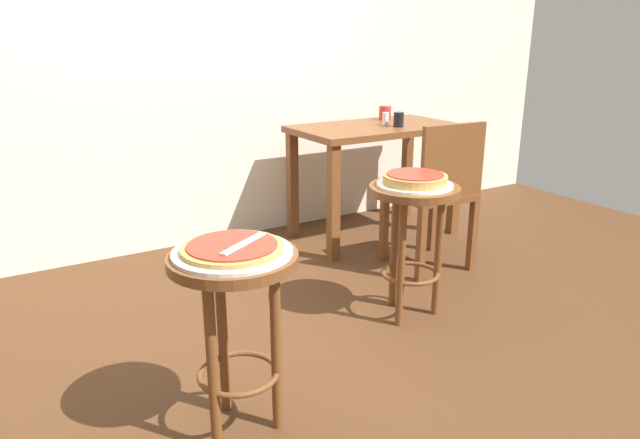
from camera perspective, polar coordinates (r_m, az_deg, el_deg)
name	(u,v)px	position (r m, az deg, el deg)	size (l,w,h in m)	color
ground_plane	(330,350)	(2.57, 0.95, -12.61)	(6.00, 6.00, 0.00)	#4C2D19
stool_foreground	(235,300)	(1.91, -8.33, -7.77)	(0.41, 0.41, 0.64)	brown
serving_plate_foreground	(233,252)	(1.84, -8.55, -3.19)	(0.38, 0.38, 0.01)	silver
pizza_foreground	(232,247)	(1.84, -8.57, -2.72)	(0.32, 0.32, 0.02)	tan
stool_middle	(413,219)	(2.72, 9.08, 0.05)	(0.41, 0.41, 0.64)	brown
serving_plate_middle	(415,185)	(2.67, 9.25, 3.38)	(0.34, 0.34, 0.01)	white
pizza_middle	(415,179)	(2.67, 9.28, 3.97)	(0.29, 0.29, 0.05)	tan
dining_table	(376,145)	(3.82, 5.45, 7.32)	(1.06, 0.60, 0.74)	brown
cup_near_edge	(399,119)	(3.74, 7.70, 9.67)	(0.06, 0.06, 0.09)	black
cup_far_edge	(385,113)	(4.04, 6.38, 10.33)	(0.08, 0.08, 0.09)	red
condiment_shaker	(386,119)	(3.80, 6.43, 9.76)	(0.04, 0.04, 0.08)	white
wooden_chair	(437,190)	(3.31, 11.40, 2.82)	(0.42, 0.42, 0.85)	brown
pizza_server_knife	(244,243)	(1.83, -7.48, -2.34)	(0.22, 0.02, 0.01)	silver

